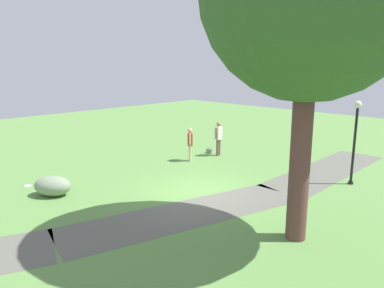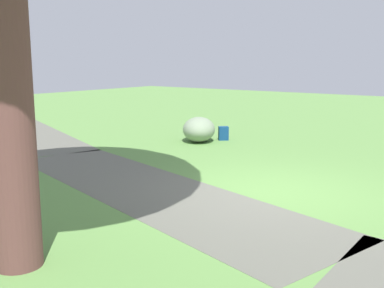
{
  "view_description": "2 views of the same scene",
  "coord_description": "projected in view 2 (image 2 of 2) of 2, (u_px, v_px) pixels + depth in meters",
  "views": [
    {
      "loc": [
        9.64,
        8.99,
        4.71
      ],
      "look_at": [
        -0.91,
        -1.38,
        1.44
      ],
      "focal_mm": 35.06,
      "sensor_mm": 36.0,
      "label": 1
    },
    {
      "loc": [
        -3.66,
        7.25,
        2.35
      ],
      "look_at": [
        0.59,
        1.51,
        1.04
      ],
      "focal_mm": 43.41,
      "sensor_mm": 36.0,
      "label": 2
    }
  ],
  "objects": [
    {
      "name": "ground_plane",
      "position": [
        268.0,
        193.0,
        8.3
      ],
      "size": [
        48.0,
        48.0,
        0.0
      ],
      "primitive_type": "plane",
      "color": "#5D8B44"
    },
    {
      "name": "lawn_boulder",
      "position": [
        199.0,
        129.0,
        13.37
      ],
      "size": [
        1.51,
        1.63,
        0.71
      ],
      "color": "gray",
      "rests_on": "ground"
    },
    {
      "name": "backpack_by_boulder",
      "position": [
        223.0,
        134.0,
        13.66
      ],
      "size": [
        0.35,
        0.35,
        0.4
      ],
      "color": "navy",
      "rests_on": "ground"
    },
    {
      "name": "frisbee_on_grass",
      "position": [
        224.0,
        133.0,
        14.91
      ],
      "size": [
        0.26,
        0.26,
        0.02
      ],
      "color": "white",
      "rests_on": "ground"
    },
    {
      "name": "footpath_segment_mid",
      "position": [
        149.0,
        189.0,
        8.52
      ],
      "size": [
        8.27,
        4.09,
        0.01
      ],
      "color": "#5F5F54",
      "rests_on": "ground"
    },
    {
      "name": "footpath_segment_far",
      "position": [
        26.0,
        133.0,
        14.95
      ],
      "size": [
        8.21,
        4.97,
        0.01
      ],
      "color": "#5F5F54",
      "rests_on": "ground"
    }
  ]
}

